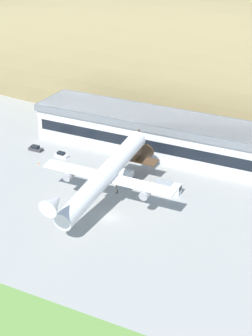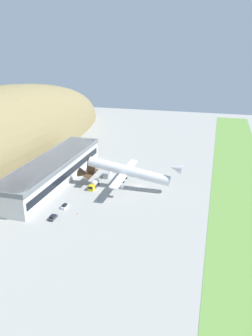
{
  "view_description": "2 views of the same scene",
  "coord_description": "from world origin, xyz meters",
  "views": [
    {
      "loc": [
        57.98,
        -103.87,
        71.59
      ],
      "look_at": [
        -0.59,
        9.69,
        9.23
      ],
      "focal_mm": 60.0,
      "sensor_mm": 36.0,
      "label": 1
    },
    {
      "loc": [
        -139.64,
        -32.6,
        62.92
      ],
      "look_at": [
        -1.19,
        6.06,
        8.96
      ],
      "focal_mm": 35.0,
      "sensor_mm": 36.0,
      "label": 2
    }
  ],
  "objects": [
    {
      "name": "ground_plane",
      "position": [
        0.0,
        0.0,
        0.0
      ],
      "size": [
        387.26,
        387.26,
        0.0
      ],
      "primitive_type": "plane",
      "color": "#9E9E99"
    },
    {
      "name": "hill_backdrop",
      "position": [
        -1.29,
        89.62,
        0.0
      ],
      "size": [
        324.67,
        62.79,
        83.97
      ],
      "primitive_type": "ellipsoid",
      "color": "olive",
      "rests_on": "ground_plane"
    },
    {
      "name": "terminal_building",
      "position": [
        -5.5,
        41.65,
        6.62
      ],
      "size": [
        79.97,
        17.49,
        11.67
      ],
      "color": "silver",
      "rests_on": "ground_plane"
    },
    {
      "name": "cargo_airplane",
      "position": [
        -3.87,
        4.99,
        8.41
      ],
      "size": [
        36.72,
        49.92,
        12.25
      ],
      "color": "silver"
    },
    {
      "name": "service_car_0",
      "position": [
        -30.07,
        24.23,
        0.68
      ],
      "size": [
        4.2,
        2.0,
        1.65
      ],
      "color": "silver",
      "rests_on": "ground_plane"
    },
    {
      "name": "service_car_1",
      "position": [
        -39.89,
        24.64,
        0.68
      ],
      "size": [
        4.54,
        1.9,
        1.65
      ],
      "color": "#333338",
      "rests_on": "ground_plane"
    },
    {
      "name": "fuel_truck",
      "position": [
        7.32,
        18.34,
        1.44
      ],
      "size": [
        7.42,
        2.92,
        2.92
      ],
      "color": "silver",
      "rests_on": "ground_plane"
    },
    {
      "name": "box_truck",
      "position": [
        -7.75,
        19.91,
        1.53
      ],
      "size": [
        8.35,
        2.7,
        3.29
      ],
      "color": "gold",
      "rests_on": "ground_plane"
    },
    {
      "name": "traffic_cone_0",
      "position": [
        -33.61,
        17.24,
        0.28
      ],
      "size": [
        0.52,
        0.52,
        0.58
      ],
      "color": "orange",
      "rests_on": "ground_plane"
    }
  ]
}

